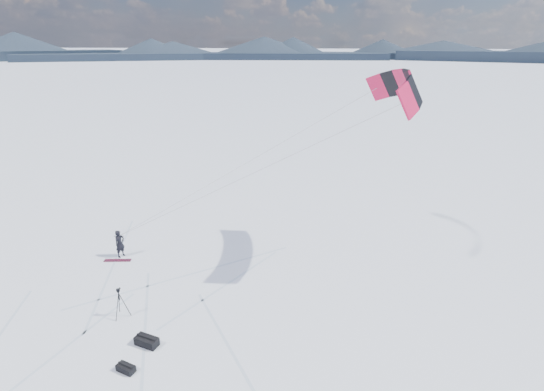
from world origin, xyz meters
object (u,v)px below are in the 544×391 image
(snowkiter, at_px, (122,256))
(tripod, at_px, (120,299))
(gear_bag_a, at_px, (147,341))
(gear_bag_b, at_px, (126,368))
(snowboard, at_px, (118,260))

(snowkiter, height_order, tripod, tripod)
(snowkiter, xyz_separation_m, gear_bag_a, (5.19, -5.96, 0.19))
(gear_bag_a, xyz_separation_m, gear_bag_b, (-0.02, -1.41, -0.05))
(snowkiter, distance_m, gear_bag_a, 7.90)
(snowkiter, bearing_deg, tripod, -128.05)
(snowboard, xyz_separation_m, gear_bag_a, (5.12, -5.45, 0.17))
(snowboard, height_order, tripod, tripod)
(gear_bag_b, bearing_deg, snowkiter, 136.34)
(gear_bag_a, bearing_deg, gear_bag_b, -82.22)
(tripod, height_order, gear_bag_a, tripod)
(snowkiter, bearing_deg, gear_bag_b, -127.32)
(snowboard, bearing_deg, gear_bag_a, -62.00)
(snowkiter, distance_m, gear_bag_b, 9.00)
(snowkiter, relative_size, snowboard, 1.08)
(snowkiter, relative_size, tripod, 1.12)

